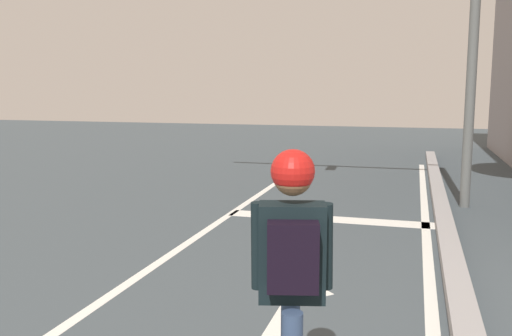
% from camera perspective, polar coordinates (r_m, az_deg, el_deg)
% --- Properties ---
extents(lane_line_center, '(0.12, 20.00, 0.01)m').
position_cam_1_polar(lane_line_center, '(5.84, -13.27, -11.64)').
color(lane_line_center, white).
rests_on(lane_line_center, ground).
extents(lane_line_curbside, '(0.12, 20.00, 0.01)m').
position_cam_1_polar(lane_line_curbside, '(5.16, 17.71, -14.53)').
color(lane_line_curbside, white).
rests_on(lane_line_curbside, ground).
extents(stop_bar, '(3.10, 0.40, 0.01)m').
position_cam_1_polar(stop_bar, '(8.46, 7.57, -5.24)').
color(stop_bar, white).
rests_on(stop_bar, ground).
extents(lane_arrow_stem, '(0.16, 1.40, 0.01)m').
position_cam_1_polar(lane_arrow_stem, '(4.75, 2.09, -16.20)').
color(lane_arrow_stem, white).
rests_on(lane_arrow_stem, ground).
extents(lane_arrow_head, '(0.71, 0.71, 0.01)m').
position_cam_1_polar(lane_arrow_head, '(5.51, 4.28, -12.65)').
color(lane_arrow_head, white).
rests_on(lane_arrow_head, ground).
extents(curb_strip, '(0.24, 24.00, 0.14)m').
position_cam_1_polar(curb_strip, '(5.15, 20.61, -13.91)').
color(curb_strip, '#989595').
rests_on(curb_strip, ground).
extents(skater, '(0.43, 0.60, 1.57)m').
position_cam_1_polar(skater, '(2.97, 3.74, -9.44)').
color(skater, '#334769').
rests_on(skater, skateboard).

